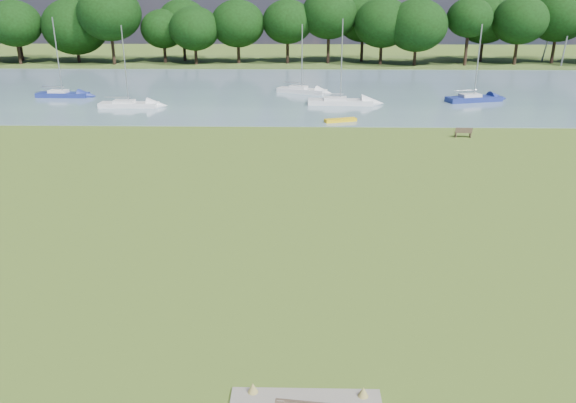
{
  "coord_description": "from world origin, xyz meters",
  "views": [
    {
      "loc": [
        -0.21,
        -25.6,
        10.63
      ],
      "look_at": [
        -0.75,
        -2.0,
        1.96
      ],
      "focal_mm": 35.0,
      "sensor_mm": 36.0,
      "label": 1
    }
  ],
  "objects_px": {
    "sailboat_1": "(340,100)",
    "sailboat_3": "(62,93)",
    "sailboat_2": "(473,97)",
    "kayak": "(340,120)",
    "riverbank_bench": "(463,132)",
    "sailboat_0": "(128,103)",
    "sailboat_4": "(301,89)"
  },
  "relations": [
    {
      "from": "sailboat_1",
      "to": "sailboat_4",
      "type": "relative_size",
      "value": 1.11
    },
    {
      "from": "sailboat_0",
      "to": "sailboat_2",
      "type": "relative_size",
      "value": 1.0
    },
    {
      "from": "sailboat_0",
      "to": "sailboat_4",
      "type": "bearing_deg",
      "value": 27.51
    },
    {
      "from": "sailboat_4",
      "to": "sailboat_3",
      "type": "bearing_deg",
      "value": -148.83
    },
    {
      "from": "riverbank_bench",
      "to": "sailboat_3",
      "type": "distance_m",
      "value": 43.34
    },
    {
      "from": "riverbank_bench",
      "to": "sailboat_4",
      "type": "relative_size",
      "value": 0.18
    },
    {
      "from": "riverbank_bench",
      "to": "sailboat_1",
      "type": "distance_m",
      "value": 16.69
    },
    {
      "from": "sailboat_3",
      "to": "sailboat_0",
      "type": "bearing_deg",
      "value": -30.13
    },
    {
      "from": "sailboat_0",
      "to": "sailboat_3",
      "type": "relative_size",
      "value": 0.93
    },
    {
      "from": "kayak",
      "to": "sailboat_0",
      "type": "bearing_deg",
      "value": 143.53
    },
    {
      "from": "sailboat_2",
      "to": "sailboat_4",
      "type": "distance_m",
      "value": 19.03
    },
    {
      "from": "riverbank_bench",
      "to": "sailboat_3",
      "type": "relative_size",
      "value": 0.16
    },
    {
      "from": "kayak",
      "to": "sailboat_0",
      "type": "relative_size",
      "value": 0.37
    },
    {
      "from": "kayak",
      "to": "sailboat_0",
      "type": "xyz_separation_m",
      "value": [
        -21.04,
        6.66,
        0.27
      ]
    },
    {
      "from": "sailboat_4",
      "to": "kayak",
      "type": "bearing_deg",
      "value": -53.54
    },
    {
      "from": "sailboat_0",
      "to": "sailboat_1",
      "type": "distance_m",
      "value": 21.58
    },
    {
      "from": "riverbank_bench",
      "to": "sailboat_2",
      "type": "relative_size",
      "value": 0.17
    },
    {
      "from": "riverbank_bench",
      "to": "sailboat_4",
      "type": "height_order",
      "value": "sailboat_4"
    },
    {
      "from": "sailboat_3",
      "to": "sailboat_4",
      "type": "distance_m",
      "value": 26.78
    },
    {
      "from": "sailboat_1",
      "to": "kayak",
      "type": "bearing_deg",
      "value": -90.64
    },
    {
      "from": "riverbank_bench",
      "to": "sailboat_1",
      "type": "xyz_separation_m",
      "value": [
        -8.96,
        14.08,
        0.08
      ]
    },
    {
      "from": "kayak",
      "to": "sailboat_3",
      "type": "bearing_deg",
      "value": 138.77
    },
    {
      "from": "sailboat_2",
      "to": "riverbank_bench",
      "type": "bearing_deg",
      "value": -124.81
    },
    {
      "from": "sailboat_0",
      "to": "sailboat_3",
      "type": "xyz_separation_m",
      "value": [
        -9.04,
        5.69,
        0.07
      ]
    },
    {
      "from": "kayak",
      "to": "sailboat_1",
      "type": "height_order",
      "value": "sailboat_1"
    },
    {
      "from": "sailboat_1",
      "to": "sailboat_3",
      "type": "xyz_separation_m",
      "value": [
        -30.54,
        3.76,
        0.04
      ]
    },
    {
      "from": "sailboat_1",
      "to": "sailboat_2",
      "type": "height_order",
      "value": "sailboat_1"
    },
    {
      "from": "sailboat_2",
      "to": "kayak",
      "type": "bearing_deg",
      "value": -160.87
    },
    {
      "from": "riverbank_bench",
      "to": "sailboat_1",
      "type": "height_order",
      "value": "sailboat_1"
    },
    {
      "from": "sailboat_0",
      "to": "sailboat_1",
      "type": "bearing_deg",
      "value": 5.19
    },
    {
      "from": "kayak",
      "to": "riverbank_bench",
      "type": "bearing_deg",
      "value": -49.19
    },
    {
      "from": "sailboat_4",
      "to": "sailboat_1",
      "type": "bearing_deg",
      "value": -37.12
    }
  ]
}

